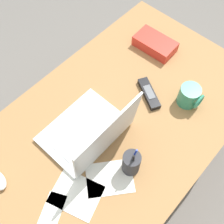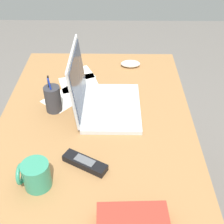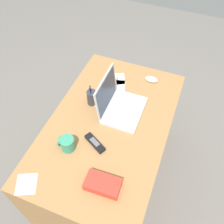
% 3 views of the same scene
% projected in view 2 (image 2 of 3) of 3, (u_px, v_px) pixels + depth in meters
% --- Properties ---
extents(desk, '(1.27, 0.78, 0.73)m').
position_uv_depth(desk, '(98.00, 189.00, 1.39)').
color(desk, '#9E7042').
rests_on(desk, ground).
extents(laptop, '(0.33, 0.27, 0.26)m').
position_uv_depth(laptop, '(101.00, 98.00, 1.23)').
color(laptop, silver).
rests_on(laptop, desk).
extents(computer_mouse, '(0.06, 0.10, 0.03)m').
position_uv_depth(computer_mouse, '(131.00, 64.00, 1.54)').
color(computer_mouse, white).
rests_on(computer_mouse, desk).
extents(coffee_mug_white, '(0.09, 0.10, 0.09)m').
position_uv_depth(coffee_mug_white, '(35.00, 175.00, 0.93)').
color(coffee_mug_white, '#338C6B').
rests_on(coffee_mug_white, desk).
extents(cordless_phone, '(0.12, 0.16, 0.03)m').
position_uv_depth(cordless_phone, '(85.00, 163.00, 1.01)').
color(cordless_phone, black).
rests_on(cordless_phone, desk).
extents(pen_holder, '(0.07, 0.07, 0.16)m').
position_uv_depth(pen_holder, '(53.00, 99.00, 1.23)').
color(pen_holder, '#333338').
rests_on(pen_holder, desk).
extents(snack_bag, '(0.12, 0.20, 0.05)m').
position_uv_depth(snack_bag, '(133.00, 224.00, 0.82)').
color(snack_bag, red).
rests_on(snack_bag, desk).
extents(paper_note_near_laptop, '(0.22, 0.21, 0.00)m').
position_uv_depth(paper_note_near_laptop, '(65.00, 98.00, 1.32)').
color(paper_note_near_laptop, white).
rests_on(paper_note_near_laptop, desk).
extents(paper_note_left, '(0.14, 0.12, 0.00)m').
position_uv_depth(paper_note_left, '(85.00, 73.00, 1.50)').
color(paper_note_left, white).
rests_on(paper_note_left, desk).
extents(paper_note_front, '(0.18, 0.21, 0.00)m').
position_uv_depth(paper_note_front, '(79.00, 83.00, 1.42)').
color(paper_note_front, white).
rests_on(paper_note_front, desk).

